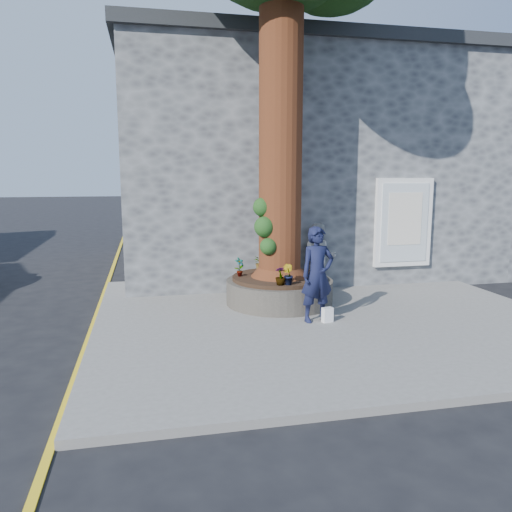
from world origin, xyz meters
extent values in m
plane|color=black|center=(0.00, 0.00, 0.00)|extent=(120.00, 120.00, 0.00)
cube|color=slate|center=(1.50, 1.00, 0.06)|extent=(9.00, 8.00, 0.12)
cube|color=yellow|center=(-3.05, 1.00, 0.00)|extent=(0.10, 30.00, 0.01)
cube|color=#47494C|center=(2.50, 7.20, 3.00)|extent=(10.00, 8.00, 6.00)
cube|color=black|center=(2.50, 7.20, 6.15)|extent=(10.30, 8.30, 0.30)
cube|color=white|center=(4.30, 3.14, 1.70)|extent=(1.50, 0.12, 2.20)
cube|color=silver|center=(4.30, 3.08, 1.70)|extent=(1.25, 0.04, 1.95)
cube|color=silver|center=(4.30, 3.06, 1.80)|extent=(0.90, 0.02, 1.30)
cube|color=#47494C|center=(10.50, 7.20, 3.00)|extent=(6.00, 8.00, 6.00)
cylinder|color=black|center=(0.80, 2.00, 0.38)|extent=(2.30, 2.30, 0.52)
cylinder|color=black|center=(0.80, 2.00, 0.68)|extent=(2.04, 2.04, 0.08)
cylinder|color=#491C12|center=(0.80, 2.00, 4.47)|extent=(0.90, 0.90, 7.50)
cone|color=#491C12|center=(0.80, 2.00, 1.07)|extent=(1.24, 1.24, 0.70)
sphere|color=#193913|center=(0.42, 1.80, 1.82)|extent=(0.44, 0.44, 0.44)
sphere|color=#193913|center=(0.48, 1.70, 1.42)|extent=(0.36, 0.36, 0.36)
sphere|color=#193913|center=(0.40, 1.92, 2.22)|extent=(0.40, 0.40, 0.40)
imported|color=black|center=(1.14, 0.54, 1.03)|extent=(0.72, 0.53, 1.82)
imported|color=beige|center=(2.01, 2.88, 0.94)|extent=(0.95, 0.84, 1.64)
cube|color=white|center=(1.33, 0.44, 0.26)|extent=(0.22, 0.16, 0.28)
imported|color=gray|center=(-0.05, 2.16, 0.93)|extent=(0.26, 0.23, 0.41)
imported|color=gray|center=(0.74, 1.15, 0.93)|extent=(0.30, 0.30, 0.41)
imported|color=gray|center=(0.59, 1.15, 0.90)|extent=(0.21, 0.21, 0.37)
imported|color=gray|center=(0.55, 2.85, 0.87)|extent=(0.29, 0.31, 0.31)
camera|label=1|loc=(-1.96, -8.21, 2.91)|focal=35.00mm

